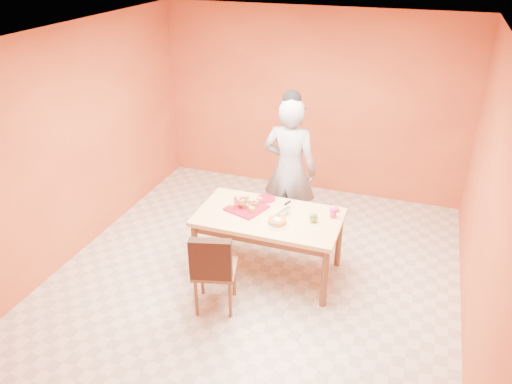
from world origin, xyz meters
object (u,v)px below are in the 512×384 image
(magenta_glass, at_px, (333,213))
(checker_tin, at_px, (336,210))
(dining_chair, at_px, (214,268))
(person, at_px, (290,170))
(egg_ornament, at_px, (314,217))
(sponge_cake, at_px, (277,221))
(pastry_platter, at_px, (247,208))
(red_dinner_plate, at_px, (266,199))
(dining_table, at_px, (269,223))

(magenta_glass, xyz_separation_m, checker_tin, (0.00, 0.15, -0.04))
(checker_tin, bearing_deg, dining_chair, -132.31)
(dining_chair, bearing_deg, magenta_glass, 28.48)
(person, xyz_separation_m, egg_ornament, (0.51, -0.84, -0.11))
(magenta_glass, bearing_deg, sponge_cake, -147.58)
(dining_chair, height_order, magenta_glass, dining_chair)
(pastry_platter, distance_m, egg_ornament, 0.79)
(person, bearing_deg, magenta_glass, 138.18)
(magenta_glass, distance_m, checker_tin, 0.16)
(pastry_platter, xyz_separation_m, red_dinner_plate, (0.13, 0.29, -0.00))
(red_dinner_plate, bearing_deg, pastry_platter, -114.57)
(pastry_platter, relative_size, checker_tin, 4.39)
(sponge_cake, relative_size, checker_tin, 2.34)
(egg_ornament, bearing_deg, magenta_glass, 34.94)
(sponge_cake, relative_size, magenta_glass, 1.93)
(checker_tin, bearing_deg, dining_table, -153.25)
(dining_chair, xyz_separation_m, person, (0.33, 1.63, 0.44))
(dining_table, distance_m, dining_chair, 0.86)
(dining_chair, height_order, egg_ornament, dining_chair)
(dining_table, xyz_separation_m, pastry_platter, (-0.29, 0.06, 0.11))
(dining_chair, relative_size, egg_ornament, 7.83)
(pastry_platter, bearing_deg, red_dinner_plate, 65.43)
(pastry_platter, relative_size, sponge_cake, 1.88)
(pastry_platter, height_order, red_dinner_plate, pastry_platter)
(pastry_platter, xyz_separation_m, egg_ornament, (0.79, -0.04, 0.05))
(pastry_platter, height_order, magenta_glass, magenta_glass)
(pastry_platter, distance_m, magenta_glass, 0.98)
(dining_chair, bearing_deg, egg_ornament, 28.33)
(pastry_platter, relative_size, egg_ornament, 3.17)
(red_dinner_plate, relative_size, sponge_cake, 1.09)
(pastry_platter, bearing_deg, egg_ornament, -2.85)
(sponge_cake, bearing_deg, person, 98.70)
(person, height_order, magenta_glass, person)
(red_dinner_plate, height_order, egg_ornament, egg_ornament)
(person, distance_m, magenta_glass, 0.97)
(egg_ornament, bearing_deg, person, 112.06)
(dining_table, relative_size, checker_tin, 18.24)
(egg_ornament, distance_m, magenta_glass, 0.25)
(person, distance_m, red_dinner_plate, 0.55)
(dining_table, height_order, pastry_platter, pastry_platter)
(dining_table, relative_size, sponge_cake, 7.80)
(person, distance_m, checker_tin, 0.88)
(dining_table, xyz_separation_m, red_dinner_plate, (-0.15, 0.35, 0.10))
(egg_ornament, bearing_deg, dining_table, 172.60)
(dining_table, xyz_separation_m, dining_chair, (-0.34, -0.78, -0.17))
(sponge_cake, distance_m, magenta_glass, 0.64)
(egg_ornament, bearing_deg, sponge_cake, -164.34)
(pastry_platter, xyz_separation_m, checker_tin, (0.97, 0.29, 0.00))
(person, height_order, sponge_cake, person)
(sponge_cake, relative_size, egg_ornament, 1.69)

